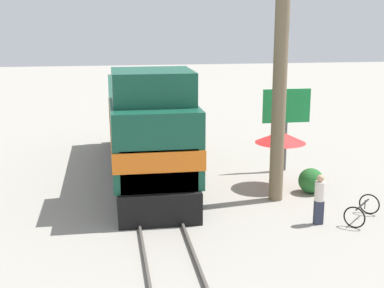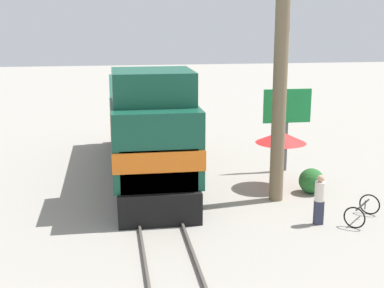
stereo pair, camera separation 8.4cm
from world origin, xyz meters
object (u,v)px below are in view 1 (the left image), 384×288
vendor_umbrella (281,137)px  billboard_sign (286,110)px  bicycle (362,210)px  locomotive (146,130)px  person_bystander (319,197)px  utility_pole (280,86)px

vendor_umbrella → billboard_sign: bearing=66.4°
bicycle → locomotive: bearing=0.9°
locomotive → person_bystander: (5.32, -6.61, -1.15)m
utility_pole → billboard_sign: 4.48m
billboard_sign → bicycle: billboard_sign is taller
vendor_umbrella → billboard_sign: size_ratio=0.62×
locomotive → billboard_sign: (6.31, -0.10, 0.69)m
utility_pole → vendor_umbrella: bearing=67.5°
utility_pole → billboard_sign: bearing=66.8°
billboard_sign → bicycle: 6.94m
vendor_umbrella → person_bystander: size_ratio=1.34×
vendor_umbrella → utility_pole: bearing=-112.5°
billboard_sign → person_bystander: billboard_sign is taller
bicycle → billboard_sign: bearing=-40.2°
billboard_sign → utility_pole: bearing=-113.2°
person_bystander → bicycle: size_ratio=1.03×
person_bystander → utility_pole: bearing=103.8°
person_bystander → bicycle: 1.70m
vendor_umbrella → billboard_sign: 2.64m
person_bystander → locomotive: bearing=128.8°
locomotive → bicycle: (6.92, -6.57, -1.71)m
utility_pole → billboard_sign: (1.65, 3.85, -1.61)m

